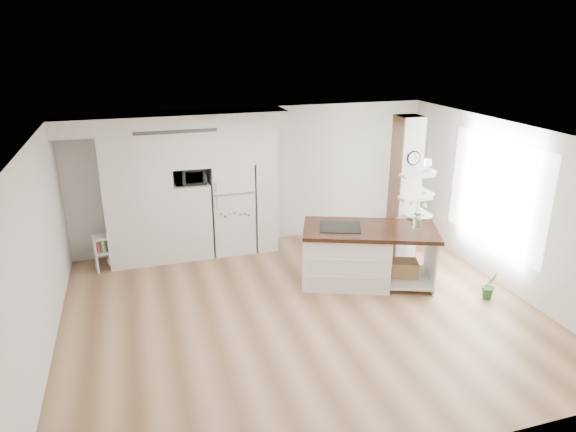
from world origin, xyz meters
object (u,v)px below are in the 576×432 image
Objects in this scene: floor_plant_a at (489,285)px; refrigerator at (232,207)px; kitchen_island at (353,254)px; bookshelf at (112,253)px.

refrigerator is at bearing 138.51° from floor_plant_a.
kitchen_island is 5.41× the size of floor_plant_a.
bookshelf is (-3.91, 1.77, -0.23)m from kitchen_island.
bookshelf is 1.43× the size of floor_plant_a.
kitchen_island is 2.21m from floor_plant_a.
floor_plant_a is (1.85, -1.17, -0.29)m from kitchen_island.
bookshelf is at bearing -175.41° from refrigerator.
floor_plant_a is at bearing -10.96° from kitchen_island.
floor_plant_a is (5.76, -2.94, -0.06)m from bookshelf.
kitchen_island is at bearing -49.35° from refrigerator.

